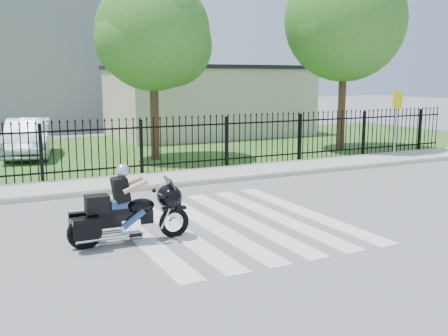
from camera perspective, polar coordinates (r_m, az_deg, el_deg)
name	(u,v)px	position (r m, az deg, el deg)	size (l,w,h in m)	color
ground	(228,223)	(11.35, 0.49, -6.01)	(120.00, 120.00, 0.00)	slate
crosswalk	(228,223)	(11.35, 0.49, -5.98)	(5.00, 5.50, 0.01)	silver
sidewalk	(152,180)	(15.83, -7.80, -1.31)	(40.00, 2.00, 0.12)	#ADAAA3
curb	(164,186)	(14.90, -6.55, -1.98)	(40.00, 0.12, 0.12)	#ADAAA3
grass_strip	(98,152)	(22.49, -13.60, 1.69)	(40.00, 12.00, 0.02)	#345E20
iron_fence	(141,148)	(16.63, -8.99, 2.14)	(26.00, 0.04, 1.80)	black
tree_mid	(153,34)	(19.86, -7.77, 14.29)	(4.20, 4.20, 6.78)	#382316
tree_right	(345,21)	(22.99, 13.03, 15.33)	(5.00, 5.00, 7.90)	#382316
building_low	(209,102)	(28.40, -1.68, 7.14)	(10.00, 6.00, 3.50)	#C1B4A1
building_low_roof	(209,68)	(28.37, -1.70, 10.88)	(10.20, 6.20, 0.20)	black
motorcycle_rider	(127,210)	(10.04, -10.56, -4.53)	(2.36, 0.76, 1.56)	black
parked_car	(29,138)	(21.78, -20.48, 3.11)	(1.59, 4.57, 1.51)	#A0B0CA
traffic_sign	(397,110)	(20.94, 18.28, 6.05)	(0.54, 0.12, 2.47)	gray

